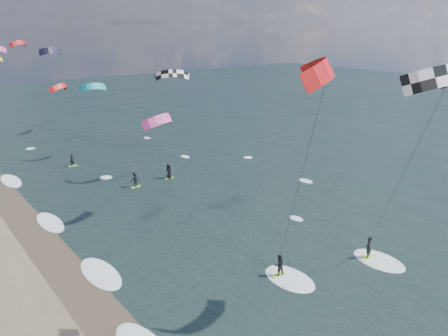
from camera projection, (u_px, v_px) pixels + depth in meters
ground at (359, 324)px, 26.39m from camera, size 260.00×260.00×0.00m
wet_sand_strip at (104, 319)px, 26.82m from camera, size 3.00×240.00×0.00m
kitesurfer_near_a at (432, 122)px, 24.48m from camera, size 7.75×8.36×15.77m
kitesurfer_near_b at (311, 155)px, 23.64m from camera, size 6.91×9.04×16.26m
far_kitesurfers at (136, 173)px, 50.06m from camera, size 8.37×12.35×1.78m
bg_kite_field at (52, 65)px, 64.42m from camera, size 13.95×74.53×7.54m
shoreline_surf at (92, 278)px, 31.07m from camera, size 2.40×79.40×0.11m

